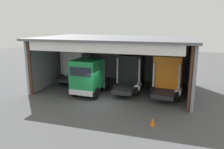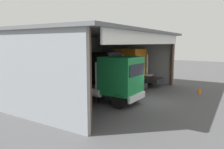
{
  "view_description": "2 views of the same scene",
  "coord_description": "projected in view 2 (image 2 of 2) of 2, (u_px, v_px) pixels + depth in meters",
  "views": [
    {
      "loc": [
        6.06,
        -16.26,
        6.43
      ],
      "look_at": [
        0.0,
        3.1,
        1.76
      ],
      "focal_mm": 34.86,
      "sensor_mm": 36.0,
      "label": 1
    },
    {
      "loc": [
        -14.76,
        -5.8,
        4.33
      ],
      "look_at": [
        0.0,
        3.1,
        1.76
      ],
      "focal_mm": 34.12,
      "sensor_mm": 36.0,
      "label": 2
    }
  ],
  "objects": [
    {
      "name": "traffic_cone",
      "position": [
        199.0,
        90.0,
        18.51
      ],
      "size": [
        0.36,
        0.36,
        0.56
      ],
      "primitive_type": "cone",
      "color": "orange",
      "rests_on": "ground"
    },
    {
      "name": "truck_orange_yard_outside",
      "position": [
        132.0,
        66.0,
        22.15
      ],
      "size": [
        2.7,
        4.98,
        3.73
      ],
      "rotation": [
        0.0,
        0.0,
        -0.08
      ],
      "color": "orange",
      "rests_on": "ground"
    },
    {
      "name": "oil_drum",
      "position": [
        87.0,
        79.0,
        23.03
      ],
      "size": [
        0.58,
        0.58,
        0.92
      ],
      "primitive_type": "cylinder",
      "color": "#197233",
      "rests_on": "ground"
    },
    {
      "name": "workshop_shed",
      "position": [
        90.0,
        51.0,
        18.27
      ],
      "size": [
        15.0,
        9.57,
        5.24
      ],
      "color": "gray",
      "rests_on": "ground"
    },
    {
      "name": "tool_cart",
      "position": [
        13.0,
        98.0,
        14.87
      ],
      "size": [
        0.9,
        0.6,
        1.0
      ],
      "primitive_type": "cube",
      "color": "red",
      "rests_on": "ground"
    },
    {
      "name": "truck_green_right_bay",
      "position": [
        117.0,
        79.0,
        15.11
      ],
      "size": [
        2.59,
        5.09,
        3.38
      ],
      "rotation": [
        0.0,
        0.0,
        3.09
      ],
      "color": "#197F3D",
      "rests_on": "ground"
    },
    {
      "name": "ground_plane",
      "position": [
        147.0,
        101.0,
        16.1
      ],
      "size": [
        80.0,
        80.0,
        0.0
      ],
      "primitive_type": "plane",
      "color": "#4C4C4F",
      "rests_on": "ground"
    },
    {
      "name": "truck_white_center_left_bay",
      "position": [
        40.0,
        78.0,
        14.37
      ],
      "size": [
        2.96,
        4.42,
        3.72
      ],
      "rotation": [
        0.0,
        0.0,
        0.08
      ],
      "color": "white",
      "rests_on": "ground"
    },
    {
      "name": "truck_black_center_right_bay",
      "position": [
        108.0,
        71.0,
        19.39
      ],
      "size": [
        2.54,
        5.14,
        3.52
      ],
      "rotation": [
        0.0,
        0.0,
        0.0
      ],
      "color": "black",
      "rests_on": "ground"
    }
  ]
}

